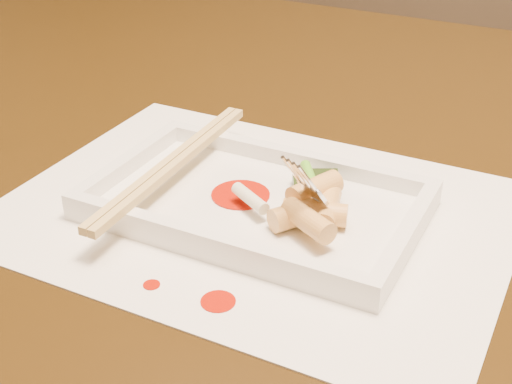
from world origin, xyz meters
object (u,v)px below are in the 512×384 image
at_px(plate_base, 256,207).
at_px(fork, 352,127).
at_px(table, 336,232).
at_px(placemat, 256,212).
at_px(chopstick_a, 169,162).

relative_size(plate_base, fork, 1.86).
bearing_deg(plate_base, table, 83.61).
xyz_separation_m(placemat, plate_base, (0.00, 0.00, 0.00)).
height_order(placemat, fork, fork).
height_order(plate_base, fork, fork).
bearing_deg(chopstick_a, plate_base, 0.00).
bearing_deg(fork, table, 112.12).
relative_size(table, fork, 10.00).
height_order(plate_base, chopstick_a, chopstick_a).
bearing_deg(fork, plate_base, -165.58).
xyz_separation_m(chopstick_a, fork, (0.15, 0.02, 0.06)).
bearing_deg(placemat, plate_base, 0.00).
bearing_deg(table, chopstick_a, -123.50).
distance_m(plate_base, fork, 0.11).
distance_m(placemat, fork, 0.11).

